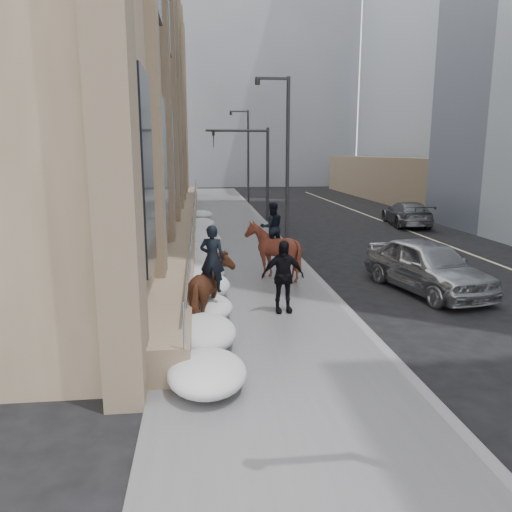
{
  "coord_description": "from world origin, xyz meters",
  "views": [
    {
      "loc": [
        -1.46,
        -10.74,
        4.47
      ],
      "look_at": [
        0.02,
        2.42,
        1.7
      ],
      "focal_mm": 35.0,
      "sensor_mm": 36.0,
      "label": 1
    }
  ],
  "objects": [
    {
      "name": "mounted_horse_left",
      "position": [
        -1.23,
        1.52,
        1.1
      ],
      "size": [
        1.43,
        2.28,
        2.56
      ],
      "rotation": [
        0.0,
        0.0,
        2.91
      ],
      "color": "#4E2817",
      "rests_on": "sidewalk"
    },
    {
      "name": "mounted_horse_right",
      "position": [
        1.01,
        6.13,
        1.22
      ],
      "size": [
        1.84,
        2.01,
        2.65
      ],
      "rotation": [
        0.0,
        0.0,
        3.3
      ],
      "color": "#4D2016",
      "rests_on": "sidewalk"
    },
    {
      "name": "snow_bank",
      "position": [
        -1.42,
        8.11,
        0.47
      ],
      "size": [
        1.7,
        18.1,
        0.76
      ],
      "color": "silver",
      "rests_on": "sidewalk"
    },
    {
      "name": "streetlight_far",
      "position": [
        2.74,
        34.0,
        4.58
      ],
      "size": [
        1.71,
        0.24,
        8.0
      ],
      "color": "#2D2D30",
      "rests_on": "ground"
    },
    {
      "name": "lane_line",
      "position": [
        10.5,
        10.0,
        0.01
      ],
      "size": [
        0.15,
        70.0,
        0.01
      ],
      "primitive_type": "cube",
      "color": "#BFB78C",
      "rests_on": "ground"
    },
    {
      "name": "bg_building_mid",
      "position": [
        4.0,
        60.0,
        14.0
      ],
      "size": [
        30.0,
        12.0,
        28.0
      ],
      "primitive_type": "cube",
      "color": "slate",
      "rests_on": "ground"
    },
    {
      "name": "ground",
      "position": [
        0.0,
        0.0,
        0.0
      ],
      "size": [
        140.0,
        140.0,
        0.0
      ],
      "primitive_type": "plane",
      "color": "black",
      "rests_on": "ground"
    },
    {
      "name": "traffic_signal",
      "position": [
        2.07,
        22.0,
        4.0
      ],
      "size": [
        4.1,
        0.22,
        6.0
      ],
      "color": "#2D2D30",
      "rests_on": "ground"
    },
    {
      "name": "bg_building_far",
      "position": [
        -6.0,
        72.0,
        10.0
      ],
      "size": [
        24.0,
        12.0,
        20.0
      ],
      "primitive_type": "cube",
      "color": "gray",
      "rests_on": "ground"
    },
    {
      "name": "streetlight_mid",
      "position": [
        2.74,
        14.0,
        4.58
      ],
      "size": [
        1.71,
        0.24,
        8.0
      ],
      "color": "#2D2D30",
      "rests_on": "ground"
    },
    {
      "name": "pedestrian",
      "position": [
        0.75,
        2.34,
        1.13
      ],
      "size": [
        1.21,
        0.57,
        2.02
      ],
      "primitive_type": "imported",
      "rotation": [
        0.0,
        0.0,
        0.07
      ],
      "color": "black",
      "rests_on": "sidewalk"
    },
    {
      "name": "limestone_building",
      "position": [
        -5.26,
        19.96,
        8.9
      ],
      "size": [
        6.1,
        44.0,
        18.0
      ],
      "color": "#836F56",
      "rests_on": "ground"
    },
    {
      "name": "car_silver",
      "position": [
        5.82,
        4.27,
        0.86
      ],
      "size": [
        3.03,
        5.36,
        1.72
      ],
      "primitive_type": "imported",
      "rotation": [
        0.0,
        0.0,
        0.21
      ],
      "color": "#A3A6AA",
      "rests_on": "ground"
    },
    {
      "name": "car_grey",
      "position": [
        11.19,
        18.57,
        0.75
      ],
      "size": [
        2.64,
        5.34,
        1.49
      ],
      "primitive_type": "imported",
      "rotation": [
        0.0,
        0.0,
        3.03
      ],
      "color": "#56595E",
      "rests_on": "ground"
    },
    {
      "name": "curb",
      "position": [
        2.62,
        10.0,
        0.06
      ],
      "size": [
        0.24,
        80.0,
        0.12
      ],
      "primitive_type": "cube",
      "color": "slate",
      "rests_on": "ground"
    },
    {
      "name": "sidewalk",
      "position": [
        0.0,
        10.0,
        0.06
      ],
      "size": [
        5.0,
        80.0,
        0.12
      ],
      "primitive_type": "cube",
      "color": "#545456",
      "rests_on": "ground"
    }
  ]
}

